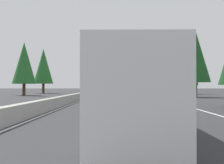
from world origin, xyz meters
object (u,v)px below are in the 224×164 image
at_px(pickup_mid_right, 99,92).
at_px(conifer_left_mid, 43,66).
at_px(box_truck_near_right, 131,87).
at_px(conifer_right_mid, 189,70).
at_px(conifer_right_near, 195,56).
at_px(conifer_left_near, 24,63).
at_px(sign_gantry_overhead, 124,66).
at_px(sedan_distant_b, 118,90).
at_px(minivan_distant_a, 118,89).
at_px(bus_far_left, 128,90).

bearing_deg(pickup_mid_right, conifer_left_mid, 32.62).
height_order(box_truck_near_right, conifer_right_mid, conifer_right_mid).
bearing_deg(conifer_right_near, conifer_left_near, 75.52).
xyz_separation_m(pickup_mid_right, conifer_left_mid, (24.80, 15.87, 6.03)).
distance_m(conifer_right_near, conifer_left_near, 32.76).
distance_m(sign_gantry_overhead, conifer_left_mid, 34.06).
height_order(sign_gantry_overhead, sedan_distant_b, sign_gantry_overhead).
distance_m(minivan_distant_a, conifer_right_mid, 26.09).
bearing_deg(sedan_distant_b, conifer_right_near, -156.12).
xyz_separation_m(sedan_distant_b, conifer_right_mid, (-11.19, -16.67, 4.95)).
bearing_deg(sedan_distant_b, conifer_right_mid, -123.87).
bearing_deg(conifer_right_near, bus_far_left, 160.32).
bearing_deg(sedan_distant_b, conifer_left_near, 138.40).
height_order(sedan_distant_b, conifer_right_mid, conifer_right_mid).
distance_m(sign_gantry_overhead, conifer_left_near, 22.77).
bearing_deg(conifer_left_mid, conifer_right_near, -127.03).
xyz_separation_m(sedan_distant_b, conifer_right_near, (-29.30, -12.97, 6.31)).
height_order(conifer_right_mid, conifer_left_mid, conifer_left_mid).
distance_m(sedan_distant_b, conifer_right_near, 32.66).
height_order(bus_far_left, conifer_right_near, conifer_right_near).
bearing_deg(sedan_distant_b, minivan_distant_a, -0.93).
xyz_separation_m(sign_gantry_overhead, conifer_left_near, (11.46, 19.62, 1.49)).
bearing_deg(pickup_mid_right, conifer_right_mid, -46.85).
bearing_deg(minivan_distant_a, conifer_left_near, 147.44).
bearing_deg(conifer_left_near, conifer_right_near, -104.48).
relative_size(conifer_right_near, conifer_left_near, 1.08).
relative_size(box_truck_near_right, conifer_left_mid, 0.74).
bearing_deg(conifer_left_near, box_truck_near_right, -41.33).
bearing_deg(box_truck_near_right, conifer_right_mid, -140.78).
height_order(minivan_distant_a, conifer_left_mid, conifer_left_mid).
relative_size(sign_gantry_overhead, conifer_left_mid, 1.11).
xyz_separation_m(conifer_right_near, conifer_right_mid, (18.11, -3.69, -1.37)).
relative_size(conifer_right_near, conifer_left_mid, 1.01).
distance_m(conifer_left_near, conifer_left_mid, 16.05).
bearing_deg(sign_gantry_overhead, pickup_mid_right, 56.89).
relative_size(sedan_distant_b, box_truck_near_right, 0.52).
height_order(sedan_distant_b, box_truck_near_right, box_truck_near_right).
bearing_deg(sedan_distant_b, pickup_mid_right, 173.76).
bearing_deg(box_truck_near_right, bus_far_left, 177.10).
bearing_deg(conifer_right_mid, minivan_distant_a, 40.08).
relative_size(sign_gantry_overhead, sedan_distant_b, 2.88).
distance_m(sign_gantry_overhead, conifer_right_near, 12.70).
bearing_deg(sign_gantry_overhead, conifer_right_mid, -36.44).
distance_m(bus_far_left, minivan_distant_a, 73.16).
bearing_deg(conifer_left_mid, bus_far_left, -161.94).
bearing_deg(box_truck_near_right, pickup_mid_right, 168.37).
xyz_separation_m(pickup_mid_right, conifer_right_near, (0.58, -16.24, 6.08)).
xyz_separation_m(minivan_distant_a, conifer_right_mid, (-19.64, -16.53, 4.68)).
relative_size(pickup_mid_right, conifer_left_near, 0.53).
xyz_separation_m(minivan_distant_a, conifer_left_near, (-29.57, 18.88, 5.51)).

